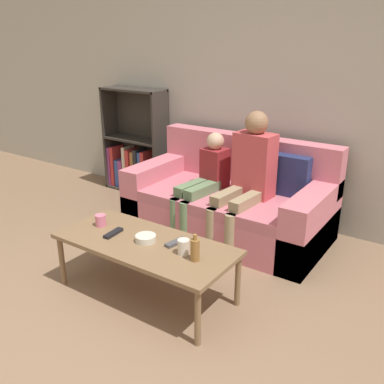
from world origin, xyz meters
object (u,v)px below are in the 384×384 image
(couch, at_px, (230,203))
(tv_remote_1, at_px, (113,233))
(person_child, at_px, (204,180))
(tv_remote_0, at_px, (176,242))
(cup_near, at_px, (101,220))
(snack_bowl, at_px, (146,238))
(cup_far, at_px, (184,247))
(bookshelf, at_px, (135,153))
(bottle, at_px, (195,249))
(person_adult, at_px, (249,171))
(coffee_table, at_px, (145,247))

(couch, relative_size, tv_remote_1, 10.43)
(person_child, height_order, tv_remote_0, person_child)
(cup_near, bearing_deg, snack_bowl, -1.15)
(cup_far, distance_m, snack_bowl, 0.32)
(bookshelf, xyz_separation_m, cup_far, (1.85, -1.62, 0.01))
(person_child, xyz_separation_m, cup_far, (0.54, -1.08, -0.05))
(cup_near, height_order, bottle, bottle)
(person_adult, xyz_separation_m, cup_far, (0.12, -1.14, -0.20))
(person_adult, bearing_deg, bottle, -73.96)
(tv_remote_1, bearing_deg, person_adult, 64.33)
(couch, distance_m, coffee_table, 1.25)
(tv_remote_1, bearing_deg, bookshelf, 122.55)
(person_adult, bearing_deg, person_child, -167.13)
(couch, relative_size, cup_near, 20.95)
(couch, distance_m, snack_bowl, 1.24)
(bookshelf, bearing_deg, cup_far, -41.29)
(cup_near, height_order, tv_remote_0, cup_near)
(cup_near, bearing_deg, person_adult, 60.49)
(couch, distance_m, bottle, 1.35)
(bookshelf, height_order, tv_remote_1, bookshelf)
(cup_near, relative_size, tv_remote_0, 0.49)
(tv_remote_1, xyz_separation_m, bottle, (0.69, 0.02, 0.07))
(bookshelf, distance_m, snack_bowl, 2.23)
(person_adult, distance_m, person_child, 0.44)
(person_child, height_order, cup_far, person_child)
(person_adult, bearing_deg, tv_remote_1, -106.14)
(cup_near, height_order, cup_far, cup_far)
(snack_bowl, bearing_deg, coffee_table, -79.37)
(person_adult, bearing_deg, couch, 162.19)
(couch, distance_m, person_adult, 0.45)
(bottle, bearing_deg, cup_near, 177.63)
(person_child, xyz_separation_m, snack_bowl, (0.22, -1.08, -0.08))
(tv_remote_0, bearing_deg, coffee_table, -141.28)
(couch, relative_size, tv_remote_0, 10.26)
(tv_remote_0, bearing_deg, person_adult, 101.74)
(coffee_table, distance_m, snack_bowl, 0.06)
(tv_remote_0, bearing_deg, person_child, 124.34)
(bottle, bearing_deg, snack_bowl, 176.37)
(coffee_table, height_order, cup_near, cup_near)
(person_adult, distance_m, cup_far, 1.16)
(couch, distance_m, person_child, 0.34)
(couch, xyz_separation_m, bookshelf, (-1.51, 0.39, 0.17))
(coffee_table, relative_size, cup_near, 14.86)
(coffee_table, height_order, snack_bowl, snack_bowl)
(cup_far, xyz_separation_m, tv_remote_0, (-0.12, 0.08, -0.04))
(couch, bearing_deg, cup_far, -74.57)
(tv_remote_0, distance_m, tv_remote_1, 0.48)
(tv_remote_0, bearing_deg, tv_remote_1, -151.52)
(bookshelf, bearing_deg, person_adult, -15.65)
(couch, height_order, tv_remote_0, couch)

